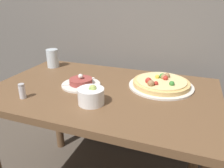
# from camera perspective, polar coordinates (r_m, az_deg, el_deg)

# --- Properties ---
(dining_table) EXTENTS (1.16, 0.73, 0.73)m
(dining_table) POSITION_cam_1_polar(r_m,az_deg,el_deg) (1.19, -2.36, -6.14)
(dining_table) COLOR brown
(dining_table) RESTS_ON ground_plane
(pizza_plate) EXTENTS (0.34, 0.34, 0.07)m
(pizza_plate) POSITION_cam_1_polar(r_m,az_deg,el_deg) (1.18, 12.67, 0.15)
(pizza_plate) COLOR silver
(pizza_plate) RESTS_ON dining_table
(tartare_plate) EXTENTS (0.21, 0.21, 0.07)m
(tartare_plate) POSITION_cam_1_polar(r_m,az_deg,el_deg) (1.18, -8.11, 0.31)
(tartare_plate) COLOR silver
(tartare_plate) RESTS_ON dining_table
(small_bowl) EXTENTS (0.12, 0.12, 0.08)m
(small_bowl) POSITION_cam_1_polar(r_m,az_deg,el_deg) (0.98, -5.45, -3.00)
(small_bowl) COLOR white
(small_bowl) RESTS_ON dining_table
(drinking_glass) EXTENTS (0.08, 0.08, 0.12)m
(drinking_glass) POSITION_cam_1_polar(r_m,az_deg,el_deg) (1.52, -15.26, 6.52)
(drinking_glass) COLOR silver
(drinking_glass) RESTS_ON dining_table
(salt_shaker) EXTENTS (0.03, 0.03, 0.07)m
(salt_shaker) POSITION_cam_1_polar(r_m,az_deg,el_deg) (1.11, -22.43, -1.73)
(salt_shaker) COLOR silver
(salt_shaker) RESTS_ON dining_table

